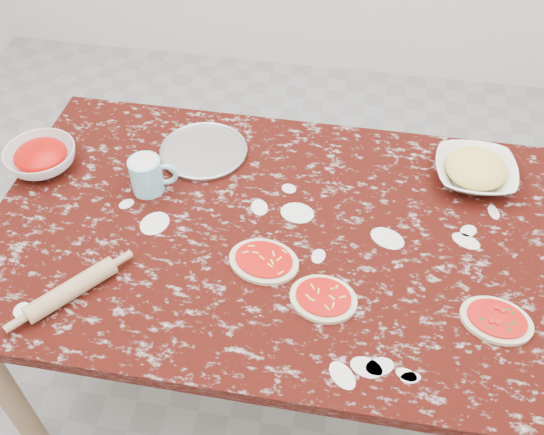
{
  "coord_description": "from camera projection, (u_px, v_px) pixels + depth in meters",
  "views": [
    {
      "loc": [
        0.2,
        -1.12,
        2.01
      ],
      "look_at": [
        0.0,
        0.0,
        0.8
      ],
      "focal_mm": 40.01,
      "sensor_mm": 36.0,
      "label": 1
    }
  ],
  "objects": [
    {
      "name": "pizza_right",
      "position": [
        496.0,
        320.0,
        1.48
      ],
      "size": [
        0.2,
        0.17,
        0.02
      ],
      "color": "beige",
      "rests_on": "worktable"
    },
    {
      "name": "rolling_pin",
      "position": [
        71.0,
        290.0,
        1.52
      ],
      "size": [
        0.19,
        0.22,
        0.05
      ],
      "primitive_type": "cylinder",
      "rotation": [
        0.0,
        1.57,
        0.91
      ],
      "color": "tan",
      "rests_on": "worktable"
    },
    {
      "name": "pizza_tray",
      "position": [
        204.0,
        152.0,
        1.91
      ],
      "size": [
        0.32,
        0.32,
        0.01
      ],
      "primitive_type": "cylinder",
      "rotation": [
        0.0,
        0.0,
        -0.22
      ],
      "color": "#B2B2B7",
      "rests_on": "worktable"
    },
    {
      "name": "sauce_bowl",
      "position": [
        42.0,
        158.0,
        1.85
      ],
      "size": [
        0.27,
        0.27,
        0.07
      ],
      "primitive_type": "imported",
      "rotation": [
        0.0,
        0.0,
        0.34
      ],
      "color": "white",
      "rests_on": "worktable"
    },
    {
      "name": "flour_mug",
      "position": [
        148.0,
        175.0,
        1.76
      ],
      "size": [
        0.14,
        0.09,
        0.11
      ],
      "color": "#83CEE6",
      "rests_on": "worktable"
    },
    {
      "name": "pizza_left",
      "position": [
        264.0,
        261.0,
        1.61
      ],
      "size": [
        0.21,
        0.18,
        0.02
      ],
      "color": "beige",
      "rests_on": "worktable"
    },
    {
      "name": "pizza_mid",
      "position": [
        323.0,
        298.0,
        1.52
      ],
      "size": [
        0.19,
        0.17,
        0.02
      ],
      "color": "beige",
      "rests_on": "worktable"
    },
    {
      "name": "worktable",
      "position": [
        272.0,
        249.0,
        1.75
      ],
      "size": [
        1.6,
        1.0,
        0.75
      ],
      "color": "black",
      "rests_on": "ground"
    },
    {
      "name": "ground",
      "position": [
        272.0,
        365.0,
        2.24
      ],
      "size": [
        4.0,
        4.0,
        0.0
      ],
      "primitive_type": "plane",
      "color": "gray"
    },
    {
      "name": "cheese_bowl",
      "position": [
        475.0,
        173.0,
        1.81
      ],
      "size": [
        0.25,
        0.25,
        0.06
      ],
      "primitive_type": "imported",
      "rotation": [
        0.0,
        0.0,
        0.04
      ],
      "color": "white",
      "rests_on": "worktable"
    }
  ]
}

